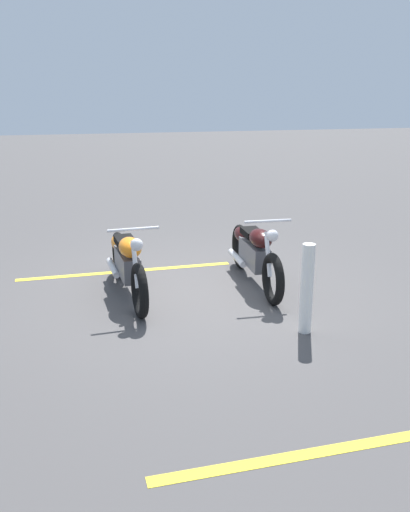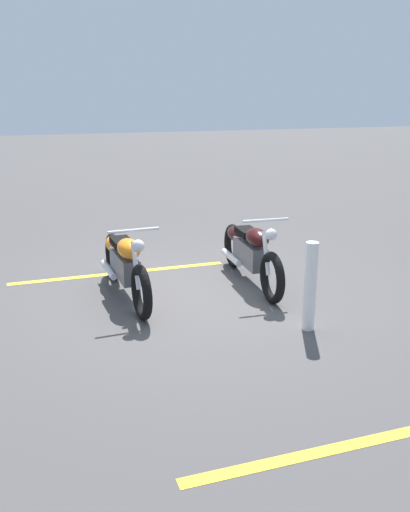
{
  "view_description": "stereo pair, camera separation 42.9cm",
  "coord_description": "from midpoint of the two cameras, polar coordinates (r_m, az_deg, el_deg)",
  "views": [
    {
      "loc": [
        6.76,
        -1.69,
        2.6
      ],
      "look_at": [
        0.47,
        0.0,
        0.65
      ],
      "focal_mm": 38.68,
      "sensor_mm": 36.0,
      "label": 1
    },
    {
      "loc": [
        6.64,
        -2.11,
        2.6
      ],
      "look_at": [
        0.47,
        0.0,
        0.65
      ],
      "focal_mm": 38.68,
      "sensor_mm": 36.0,
      "label": 2
    }
  ],
  "objects": [
    {
      "name": "ground_plane",
      "position": [
        7.43,
        -2.83,
        -3.84
      ],
      "size": [
        60.0,
        60.0,
        0.0
      ],
      "primitive_type": "plane",
      "color": "#474444"
    },
    {
      "name": "bollard_post",
      "position": [
        6.21,
        8.88,
        -3.17
      ],
      "size": [
        0.14,
        0.14,
        1.03
      ],
      "primitive_type": "cylinder",
      "color": "white",
      "rests_on": "ground"
    },
    {
      "name": "motorcycle_dark_foreground",
      "position": [
        7.72,
        3.04,
        0.56
      ],
      "size": [
        2.23,
        0.62,
        1.04
      ],
      "rotation": [
        0.0,
        0.0,
        -0.06
      ],
      "color": "black",
      "rests_on": "ground"
    },
    {
      "name": "parking_stripe_near",
      "position": [
        8.34,
        -10.23,
        -1.75
      ],
      "size": [
        0.12,
        3.2,
        0.01
      ],
      "primitive_type": "cube",
      "rotation": [
        0.0,
        0.0,
        1.57
      ],
      "color": "yellow",
      "rests_on": "ground"
    },
    {
      "name": "parking_stripe_mid",
      "position": [
        4.65,
        14.6,
        -17.92
      ],
      "size": [
        0.12,
        3.2,
        0.01
      ],
      "primitive_type": "cube",
      "rotation": [
        0.0,
        0.0,
        1.57
      ],
      "color": "yellow",
      "rests_on": "ground"
    },
    {
      "name": "motorcycle_bright_foreground",
      "position": [
        7.29,
        -10.03,
        -0.66
      ],
      "size": [
        2.23,
        0.62,
        1.04
      ],
      "rotation": [
        0.0,
        0.0,
        0.04
      ],
      "color": "black",
      "rests_on": "ground"
    }
  ]
}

